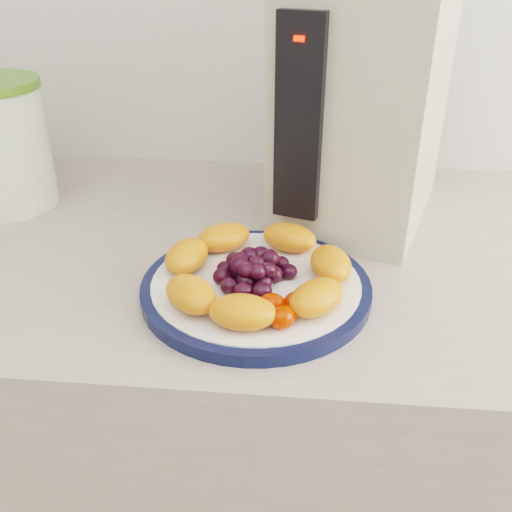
{
  "coord_description": "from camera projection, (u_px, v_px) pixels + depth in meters",
  "views": [
    {
      "loc": [
        0.08,
        0.51,
        1.26
      ],
      "look_at": [
        0.03,
        1.07,
        0.95
      ],
      "focal_mm": 40.0,
      "sensor_mm": 36.0,
      "label": 1
    }
  ],
  "objects": [
    {
      "name": "counter",
      "position": [
        247.0,
        465.0,
        1.0
      ],
      "size": [
        3.5,
        0.6,
        0.9
      ],
      "primitive_type": "cube",
      "color": "#B2A294",
      "rests_on": "floor"
    },
    {
      "name": "cabinet_face",
      "position": [
        247.0,
        477.0,
        1.02
      ],
      "size": [
        3.48,
        0.58,
        0.84
      ],
      "primitive_type": "cube",
      "color": "#956D50",
      "rests_on": "floor"
    },
    {
      "name": "plate_rim",
      "position": [
        256.0,
        288.0,
        0.66
      ],
      "size": [
        0.26,
        0.26,
        0.01
      ],
      "primitive_type": "cylinder",
      "color": "#0D153A",
      "rests_on": "counter"
    },
    {
      "name": "plate_face",
      "position": [
        256.0,
        287.0,
        0.66
      ],
      "size": [
        0.24,
        0.24,
        0.02
      ],
      "primitive_type": "cylinder",
      "color": "white",
      "rests_on": "counter"
    },
    {
      "name": "appliance_body",
      "position": [
        365.0,
        102.0,
        0.77
      ],
      "size": [
        0.26,
        0.31,
        0.33
      ],
      "primitive_type": "cube",
      "rotation": [
        0.0,
        0.0,
        -0.31
      ],
      "color": "beige",
      "rests_on": "counter"
    },
    {
      "name": "appliance_panel",
      "position": [
        299.0,
        121.0,
        0.68
      ],
      "size": [
        0.06,
        0.04,
        0.25
      ],
      "primitive_type": "cube",
      "rotation": [
        0.0,
        0.0,
        -0.31
      ],
      "color": "black",
      "rests_on": "appliance_body"
    },
    {
      "name": "appliance_led",
      "position": [
        299.0,
        38.0,
        0.62
      ],
      "size": [
        0.01,
        0.01,
        0.01
      ],
      "primitive_type": "cube",
      "rotation": [
        0.0,
        0.0,
        -0.31
      ],
      "color": "#FF0C05",
      "rests_on": "appliance_panel"
    },
    {
      "name": "fruit_plate",
      "position": [
        255.0,
        271.0,
        0.64
      ],
      "size": [
        0.23,
        0.23,
        0.03
      ],
      "color": "orange",
      "rests_on": "plate_face"
    }
  ]
}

